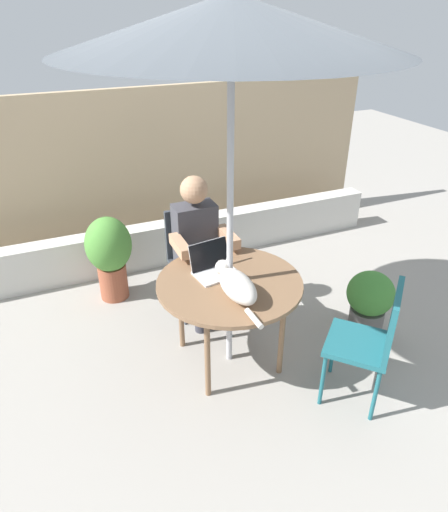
{
  "coord_description": "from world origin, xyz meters",
  "views": [
    {
      "loc": [
        -1.1,
        -2.47,
        2.43
      ],
      "look_at": [
        0.0,
        0.1,
        0.86
      ],
      "focal_mm": 32.09,
      "sensor_mm": 36.0,
      "label": 1
    }
  ],
  "objects_px": {
    "person_seated": "(198,242)",
    "chair_empty": "(373,337)",
    "patio_umbrella": "(231,24)",
    "laptop": "(213,264)",
    "chair_occupied": "(192,252)",
    "cat": "(236,285)",
    "potted_plant_near_fence": "(369,301)",
    "patio_table": "(230,288)",
    "potted_plant_by_chair": "(109,252)"
  },
  "relations": [
    {
      "from": "patio_umbrella",
      "to": "chair_occupied",
      "type": "xyz_separation_m",
      "value": [
        0.0,
        0.79,
        -1.78
      ]
    },
    {
      "from": "potted_plant_near_fence",
      "to": "chair_occupied",
      "type": "bearing_deg",
      "value": 141.18
    },
    {
      "from": "chair_occupied",
      "to": "potted_plant_by_chair",
      "type": "bearing_deg",
      "value": 147.53
    },
    {
      "from": "patio_table",
      "to": "laptop",
      "type": "xyz_separation_m",
      "value": [
        -0.06,
        0.17,
        0.12
      ]
    },
    {
      "from": "chair_occupied",
      "to": "potted_plant_near_fence",
      "type": "distance_m",
      "value": 1.51
    },
    {
      "from": "patio_table",
      "to": "chair_occupied",
      "type": "relative_size",
      "value": 1.13
    },
    {
      "from": "chair_occupied",
      "to": "person_seated",
      "type": "relative_size",
      "value": 0.73
    },
    {
      "from": "potted_plant_by_chair",
      "to": "person_seated",
      "type": "bearing_deg",
      "value": -41.47
    },
    {
      "from": "chair_empty",
      "to": "person_seated",
      "type": "bearing_deg",
      "value": 116.85
    },
    {
      "from": "laptop",
      "to": "potted_plant_near_fence",
      "type": "relative_size",
      "value": 0.59
    },
    {
      "from": "patio_table",
      "to": "cat",
      "type": "distance_m",
      "value": 0.23
    },
    {
      "from": "laptop",
      "to": "potted_plant_by_chair",
      "type": "height_order",
      "value": "laptop"
    },
    {
      "from": "potted_plant_by_chair",
      "to": "cat",
      "type": "bearing_deg",
      "value": -66.1
    },
    {
      "from": "potted_plant_near_fence",
      "to": "potted_plant_by_chair",
      "type": "xyz_separation_m",
      "value": [
        -1.81,
        1.35,
        0.15
      ]
    },
    {
      "from": "patio_umbrella",
      "to": "laptop",
      "type": "bearing_deg",
      "value": 110.1
    },
    {
      "from": "potted_plant_by_chair",
      "to": "patio_umbrella",
      "type": "bearing_deg",
      "value": -61.86
    },
    {
      "from": "patio_table",
      "to": "laptop",
      "type": "distance_m",
      "value": 0.21
    },
    {
      "from": "potted_plant_near_fence",
      "to": "potted_plant_by_chair",
      "type": "height_order",
      "value": "potted_plant_by_chair"
    },
    {
      "from": "person_seated",
      "to": "laptop",
      "type": "height_order",
      "value": "person_seated"
    },
    {
      "from": "patio_umbrella",
      "to": "chair_occupied",
      "type": "height_order",
      "value": "patio_umbrella"
    },
    {
      "from": "cat",
      "to": "patio_umbrella",
      "type": "bearing_deg",
      "value": 79.66
    },
    {
      "from": "patio_table",
      "to": "chair_occupied",
      "type": "bearing_deg",
      "value": 90.0
    },
    {
      "from": "potted_plant_near_fence",
      "to": "potted_plant_by_chair",
      "type": "bearing_deg",
      "value": 143.32
    },
    {
      "from": "patio_umbrella",
      "to": "potted_plant_by_chair",
      "type": "relative_size",
      "value": 3.08
    },
    {
      "from": "patio_table",
      "to": "potted_plant_near_fence",
      "type": "xyz_separation_m",
      "value": [
        1.17,
        -0.15,
        -0.33
      ]
    },
    {
      "from": "person_seated",
      "to": "cat",
      "type": "height_order",
      "value": "person_seated"
    },
    {
      "from": "patio_umbrella",
      "to": "chair_occupied",
      "type": "bearing_deg",
      "value": 90.0
    },
    {
      "from": "laptop",
      "to": "cat",
      "type": "height_order",
      "value": "laptop"
    },
    {
      "from": "chair_empty",
      "to": "cat",
      "type": "relative_size",
      "value": 1.39
    },
    {
      "from": "chair_empty",
      "to": "patio_umbrella",
      "type": "bearing_deg",
      "value": 133.37
    },
    {
      "from": "person_seated",
      "to": "chair_empty",
      "type": "bearing_deg",
      "value": -63.15
    },
    {
      "from": "chair_occupied",
      "to": "chair_empty",
      "type": "relative_size",
      "value": 1.0
    },
    {
      "from": "chair_empty",
      "to": "laptop",
      "type": "relative_size",
      "value": 2.74
    },
    {
      "from": "chair_occupied",
      "to": "cat",
      "type": "bearing_deg",
      "value": -91.9
    },
    {
      "from": "patio_table",
      "to": "patio_umbrella",
      "type": "xyz_separation_m",
      "value": [
        0.0,
        0.0,
        1.67
      ]
    },
    {
      "from": "person_seated",
      "to": "laptop",
      "type": "xyz_separation_m",
      "value": [
        -0.06,
        -0.47,
        0.06
      ]
    },
    {
      "from": "patio_table",
      "to": "potted_plant_near_fence",
      "type": "bearing_deg",
      "value": -7.21
    },
    {
      "from": "person_seated",
      "to": "patio_umbrella",
      "type": "bearing_deg",
      "value": -90.0
    },
    {
      "from": "person_seated",
      "to": "cat",
      "type": "xyz_separation_m",
      "value": [
        -0.03,
        -0.81,
        0.08
      ]
    },
    {
      "from": "chair_empty",
      "to": "patio_table",
      "type": "bearing_deg",
      "value": 133.37
    },
    {
      "from": "patio_table",
      "to": "cat",
      "type": "xyz_separation_m",
      "value": [
        -0.03,
        -0.18,
        0.14
      ]
    },
    {
      "from": "patio_table",
      "to": "potted_plant_by_chair",
      "type": "height_order",
      "value": "potted_plant_by_chair"
    },
    {
      "from": "chair_empty",
      "to": "potted_plant_by_chair",
      "type": "bearing_deg",
      "value": 124.6
    },
    {
      "from": "chair_empty",
      "to": "cat",
      "type": "bearing_deg",
      "value": 142.47
    },
    {
      "from": "patio_table",
      "to": "patio_umbrella",
      "type": "height_order",
      "value": "patio_umbrella"
    },
    {
      "from": "patio_umbrella",
      "to": "chair_occupied",
      "type": "distance_m",
      "value": 1.94
    },
    {
      "from": "patio_umbrella",
      "to": "laptop",
      "type": "xyz_separation_m",
      "value": [
        -0.06,
        0.17,
        -1.55
      ]
    },
    {
      "from": "chair_occupied",
      "to": "laptop",
      "type": "height_order",
      "value": "laptop"
    },
    {
      "from": "cat",
      "to": "potted_plant_near_fence",
      "type": "bearing_deg",
      "value": 1.34
    },
    {
      "from": "patio_umbrella",
      "to": "potted_plant_by_chair",
      "type": "xyz_separation_m",
      "value": [
        -0.64,
        1.2,
        -1.85
      ]
    }
  ]
}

